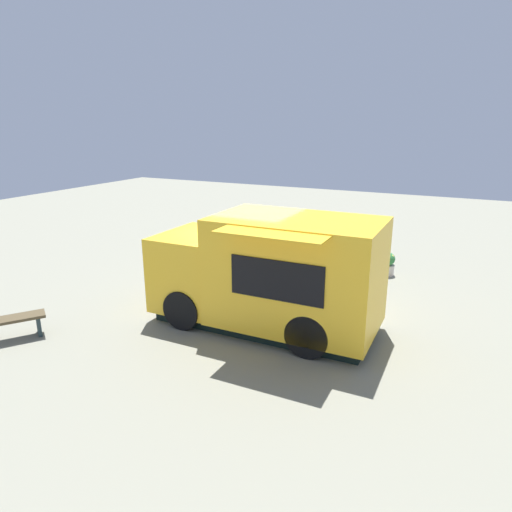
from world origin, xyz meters
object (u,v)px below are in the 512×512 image
object	(u,v)px
planter_flowering_far	(344,255)
plaza_bench	(5,324)
person_customer	(212,242)
food_truck	(270,276)
planter_flowering_near	(386,263)

from	to	relation	value
planter_flowering_far	plaza_bench	bearing A→B (deg)	-31.06
person_customer	planter_flowering_far	bearing A→B (deg)	94.17
food_truck	planter_flowering_far	xyz separation A→B (m)	(-4.95, 0.26, -0.80)
plaza_bench	person_customer	bearing A→B (deg)	178.45
food_truck	planter_flowering_near	world-z (taller)	food_truck
person_customer	plaza_bench	xyz separation A→B (m)	(7.58, -0.21, 0.03)
food_truck	plaza_bench	size ratio (longest dim) A/B	3.32
planter_flowering_near	food_truck	bearing A→B (deg)	-18.87
plaza_bench	food_truck	bearing A→B (deg)	123.39
food_truck	plaza_bench	distance (m)	5.46
person_customer	plaza_bench	distance (m)	7.59
food_truck	plaza_bench	world-z (taller)	food_truck
plaza_bench	planter_flowering_near	bearing A→B (deg)	141.39
person_customer	planter_flowering_far	size ratio (longest dim) A/B	1.24
food_truck	planter_flowering_near	xyz separation A→B (m)	(-4.68, 1.60, -0.82)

